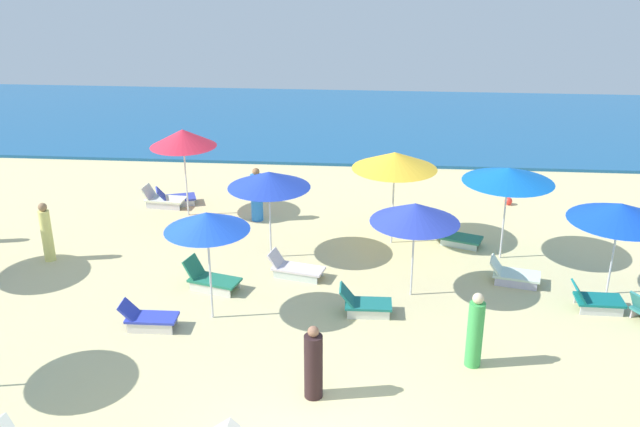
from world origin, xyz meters
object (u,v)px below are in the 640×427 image
umbrella_2 (620,212)px  beachgoer_4 (257,196)px  lounge_chair_0_0 (457,236)px  lounge_chair_8_0 (148,318)px  beachgoer_5 (313,365)px  lounge_chair_0_1 (513,274)px  lounge_chair_1_0 (364,303)px  lounge_chair_8_1 (211,279)px  umbrella_1 (415,213)px  umbrella_4 (395,160)px  lounge_chair_2_0 (595,300)px  beach_ball_0 (508,201)px  umbrella_8 (207,221)px  umbrella_5 (183,138)px  beachgoer_2 (475,332)px  umbrella_7 (269,180)px  lounge_chair_5_0 (175,198)px  beachgoer_0 (47,233)px  lounge_chair_7_0 (295,268)px  lounge_chair_5_1 (163,199)px  umbrella_0 (509,175)px

umbrella_2 → beachgoer_4: bearing=156.8°
lounge_chair_0_0 → lounge_chair_8_0: bearing=145.4°
beachgoer_5 → lounge_chair_0_0: bearing=116.6°
lounge_chair_0_1 → lounge_chair_1_0: lounge_chair_1_0 is taller
umbrella_2 → lounge_chair_0_1: bearing=169.8°
lounge_chair_8_1 → umbrella_1: bearing=-73.1°
lounge_chair_1_0 → umbrella_2: umbrella_2 is taller
umbrella_1 → umbrella_2: umbrella_1 is taller
umbrella_4 → lounge_chair_2_0: bearing=-36.4°
lounge_chair_0_1 → beach_ball_0: 5.72m
umbrella_8 → umbrella_5: bearing=109.4°
lounge_chair_8_1 → beach_ball_0: (8.52, 6.61, -0.15)m
lounge_chair_8_0 → beachgoer_2: size_ratio=0.76×
beachgoer_2 → beach_ball_0: bearing=99.4°
umbrella_5 → lounge_chair_1_0: bearing=-45.3°
umbrella_2 → umbrella_7: size_ratio=0.98×
lounge_chair_8_1 → beachgoer_5: (2.99, -4.21, 0.44)m
lounge_chair_8_1 → lounge_chair_5_0: bearing=39.6°
beachgoer_2 → beachgoer_5: 3.49m
lounge_chair_1_0 → umbrella_7: size_ratio=0.50×
umbrella_5 → beachgoer_0: bearing=-129.8°
umbrella_2 → lounge_chair_8_1: (-9.95, -0.54, -1.92)m
umbrella_4 → lounge_chair_0_1: bearing=-36.6°
lounge_chair_8_1 → beach_ball_0: size_ratio=5.88×
lounge_chair_8_1 → lounge_chair_7_0: bearing=-51.6°
lounge_chair_5_1 → beachgoer_4: beachgoer_4 is taller
lounge_chair_0_0 → lounge_chair_0_1: 2.62m
lounge_chair_7_0 → lounge_chair_8_0: size_ratio=1.19×
umbrella_4 → beachgoer_2: umbrella_4 is taller
lounge_chair_2_0 → lounge_chair_5_1: size_ratio=0.85×
lounge_chair_1_0 → umbrella_7: 4.44m
lounge_chair_0_1 → lounge_chair_1_0: bearing=129.5°
umbrella_2 → lounge_chair_5_0: umbrella_2 is taller
umbrella_1 → lounge_chair_8_1: 5.41m
umbrella_7 → umbrella_5: bearing=137.1°
lounge_chair_2_0 → lounge_chair_5_0: size_ratio=0.86×
umbrella_7 → beach_ball_0: 8.88m
umbrella_0 → lounge_chair_8_1: (-7.61, -2.45, -2.15)m
umbrella_4 → lounge_chair_8_1: size_ratio=1.84×
lounge_chair_7_0 → lounge_chair_5_0: bearing=56.8°
lounge_chair_8_1 → lounge_chair_1_0: bearing=-87.8°
beachgoer_4 → lounge_chair_1_0: bearing=8.7°
beachgoer_0 → lounge_chair_1_0: bearing=-27.6°
lounge_chair_5_0 → beach_ball_0: 11.07m
umbrella_1 → lounge_chair_0_1: bearing=18.0°
beach_ball_0 → lounge_chair_1_0: bearing=-121.4°
lounge_chair_1_0 → lounge_chair_5_1: lounge_chair_1_0 is taller
umbrella_8 → lounge_chair_8_1: umbrella_8 is taller
umbrella_0 → lounge_chair_7_0: (-5.56, -1.60, -2.19)m
lounge_chair_0_1 → beach_ball_0: (0.83, 5.66, -0.12)m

